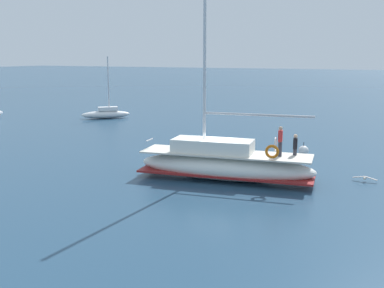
{
  "coord_description": "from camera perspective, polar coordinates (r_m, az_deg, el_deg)",
  "views": [
    {
      "loc": [
        -23.4,
        -9.63,
        6.67
      ],
      "look_at": [
        -0.49,
        1.23,
        1.8
      ],
      "focal_mm": 43.65,
      "sensor_mm": 36.0,
      "label": 1
    }
  ],
  "objects": [
    {
      "name": "main_sailboat",
      "position": [
        25.24,
        3.95,
        -2.35
      ],
      "size": [
        3.66,
        9.83,
        12.84
      ],
      "color": "white",
      "rests_on": "ground"
    },
    {
      "name": "seagull",
      "position": [
        26.55,
        20.37,
        -3.91
      ],
      "size": [
        0.47,
        1.26,
        0.18
      ],
      "color": "silver",
      "rests_on": "ground"
    },
    {
      "name": "ground_plane",
      "position": [
        26.16,
        2.9,
        -3.91
      ],
      "size": [
        400.0,
        400.0,
        0.0
      ],
      "primitive_type": "plane",
      "color": "navy"
    },
    {
      "name": "mooring_buoy",
      "position": [
        32.73,
        13.46,
        -0.81
      ],
      "size": [
        0.7,
        0.7,
        0.95
      ],
      "color": "silver",
      "rests_on": "ground"
    },
    {
      "name": "moored_sloop_near",
      "position": [
        50.4,
        -10.46,
        3.7
      ],
      "size": [
        4.2,
        4.63,
        6.48
      ],
      "color": "white",
      "rests_on": "ground"
    }
  ]
}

